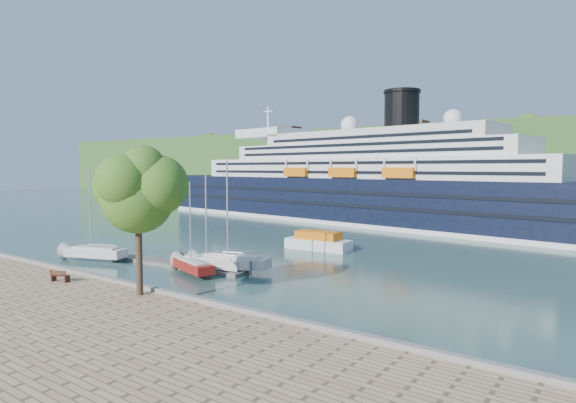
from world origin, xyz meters
The scene contains 12 objects.
ground centered at (0.00, 0.00, 0.00)m, with size 400.00×400.00×0.00m, color #2E5249.
far_hillside centered at (0.00, 145.00, 12.00)m, with size 400.00×50.00×24.00m, color #325E25.
quay_coping centered at (0.00, -0.20, 1.15)m, with size 220.00×0.50×0.30m, color slate.
cruise_ship centered at (-3.85, 59.14, 12.06)m, with size 107.38×15.64×24.11m, color black, non-canonical shape.
park_bench centered at (2.99, -2.77, 1.54)m, with size 1.69×0.69×1.08m, color #411F12, non-canonical shape.
promenade_tree centered at (11.70, -1.50, 6.92)m, with size 7.15×7.15×11.84m, color #366219, non-canonical shape.
floating_pontoon centered at (2.08, 10.25, 0.20)m, with size 17.92×2.19×0.40m, color gray, non-canonical shape.
sailboat_white_near centered at (-7.06, 6.79, 4.93)m, with size 7.63×2.12×9.86m, color silver, non-canonical shape.
sailboat_red centered at (6.71, 8.43, 4.33)m, with size 6.70×1.86×8.65m, color maroon, non-canonical shape.
sailboat_white_far centered at (9.18, 11.46, 5.29)m, with size 8.19×2.28×10.58m, color silver, non-canonical shape.
tender_launch centered at (8.80, 27.89, 1.18)m, with size 8.55×2.93×2.36m, color orange, non-canonical shape.
sailboat_extra centered at (7.26, 10.35, 4.74)m, with size 7.34×2.04×9.48m, color silver, non-canonical shape.
Camera 1 is at (41.13, -23.51, 10.38)m, focal length 30.00 mm.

